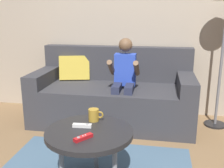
{
  "coord_description": "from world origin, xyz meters",
  "views": [
    {
      "loc": [
        0.38,
        -1.74,
        1.25
      ],
      "look_at": [
        -0.04,
        0.59,
        0.62
      ],
      "focal_mm": 43.07,
      "sensor_mm": 36.0,
      "label": 1
    }
  ],
  "objects": [
    {
      "name": "wall_back",
      "position": [
        0.0,
        1.61,
        1.25
      ],
      "size": [
        4.35,
        0.05,
        2.5
      ],
      "primitive_type": "cube",
      "color": "#B2A38E",
      "rests_on": "ground"
    },
    {
      "name": "couch",
      "position": [
        -0.15,
        1.21,
        0.3
      ],
      "size": [
        1.81,
        0.8,
        0.85
      ],
      "color": "#38383D",
      "rests_on": "ground"
    },
    {
      "name": "game_remote_white_near_edge",
      "position": [
        -0.16,
        0.01,
        0.45
      ],
      "size": [
        0.14,
        0.04,
        0.03
      ],
      "color": "white",
      "rests_on": "coffee_table"
    },
    {
      "name": "coffee_mug",
      "position": [
        -0.1,
        0.15,
        0.48
      ],
      "size": [
        0.12,
        0.08,
        0.1
      ],
      "color": "#B78C2D",
      "rests_on": "coffee_table"
    },
    {
      "name": "game_remote_red_center",
      "position": [
        -0.1,
        -0.17,
        0.45
      ],
      "size": [
        0.11,
        0.13,
        0.03
      ],
      "color": "red",
      "rests_on": "coffee_table"
    },
    {
      "name": "person_seated_on_couch",
      "position": [
        0.01,
        1.03,
        0.57
      ],
      "size": [
        0.32,
        0.39,
        0.99
      ],
      "color": "#282D47",
      "rests_on": "ground"
    },
    {
      "name": "coffee_table",
      "position": [
        -0.09,
        -0.03,
        0.4
      ],
      "size": [
        0.63,
        0.63,
        0.44
      ],
      "color": "#232326",
      "rests_on": "ground"
    }
  ]
}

